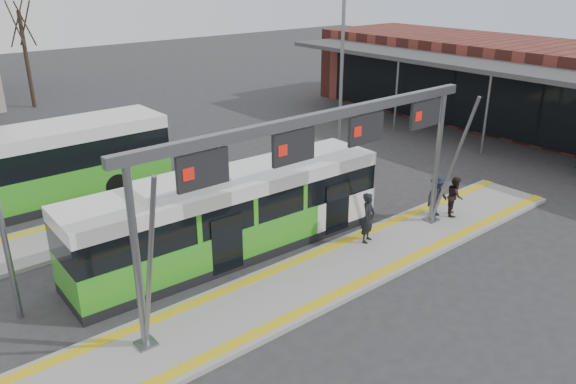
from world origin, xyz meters
name	(u,v)px	position (x,y,z in m)	size (l,w,h in m)	color
ground	(334,273)	(0.00, 0.00, 0.00)	(120.00, 120.00, 0.00)	#2D2D30
platform_main	(334,271)	(0.00, 0.00, 0.07)	(22.00, 3.00, 0.15)	gray
platform_second	(114,224)	(-4.00, 8.00, 0.07)	(20.00, 3.00, 0.15)	gray
tactile_main	(334,268)	(0.00, 0.00, 0.16)	(22.00, 2.65, 0.02)	yellow
tactile_second	(101,212)	(-4.00, 9.15, 0.16)	(20.00, 0.35, 0.02)	yellow
gantry	(324,146)	(-0.35, 0.25, 4.30)	(13.00, 1.68, 5.20)	slate
station_building	(553,89)	(21.83, 4.00, 2.53)	(11.50, 32.00, 5.00)	brown
hero_bus	(231,215)	(-1.74, 3.28, 1.43)	(11.41, 2.78, 3.12)	black
bg_bus_green	(8,175)	(-6.53, 11.88, 1.59)	(12.91, 2.77, 3.23)	black
passenger_a	(368,218)	(2.28, 0.68, 1.07)	(0.67, 0.44, 1.83)	black
passenger_b	(455,196)	(6.61, 0.09, 0.94)	(0.77, 0.60, 1.58)	black
passenger_c	(437,196)	(5.99, 0.48, 0.98)	(1.07, 0.62, 1.66)	#191F2E
tree_mid	(21,24)	(-0.05, 30.43, 5.64)	(1.40, 1.40, 7.44)	#382B21
lamp_east	(341,81)	(6.66, 6.58, 4.46)	(0.50, 0.25, 8.43)	slate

